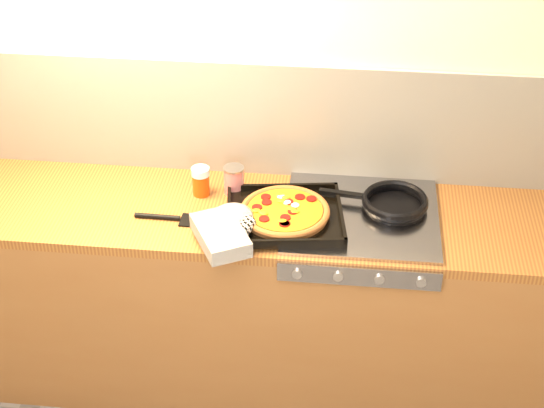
# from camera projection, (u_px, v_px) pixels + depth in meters

# --- Properties ---
(room_shell) EXTENTS (3.20, 3.20, 3.20)m
(room_shell) POSITION_uv_depth(u_px,v_px,m) (256.00, 120.00, 3.40)
(room_shell) COLOR white
(room_shell) RESTS_ON ground
(counter_run) EXTENTS (3.20, 0.62, 0.90)m
(counter_run) POSITION_uv_depth(u_px,v_px,m) (249.00, 297.00, 3.55)
(counter_run) COLOR brown
(counter_run) RESTS_ON ground
(stovetop) EXTENTS (0.60, 0.56, 0.02)m
(stovetop) POSITION_uv_depth(u_px,v_px,m) (361.00, 216.00, 3.26)
(stovetop) COLOR #929297
(stovetop) RESTS_ON counter_run
(pizza_on_tray) EXTENTS (0.60, 0.57, 0.08)m
(pizza_on_tray) POSITION_uv_depth(u_px,v_px,m) (267.00, 218.00, 3.18)
(pizza_on_tray) COLOR black
(pizza_on_tray) RESTS_ON stovetop
(frying_pan) EXTENTS (0.45, 0.29, 0.04)m
(frying_pan) POSITION_uv_depth(u_px,v_px,m) (393.00, 203.00, 3.28)
(frying_pan) COLOR black
(frying_pan) RESTS_ON stovetop
(tomato_can) EXTENTS (0.11, 0.11, 0.12)m
(tomato_can) POSITION_uv_depth(u_px,v_px,m) (234.00, 180.00, 3.37)
(tomato_can) COLOR maroon
(tomato_can) RESTS_ON counter_run
(juice_glass) EXTENTS (0.08, 0.08, 0.12)m
(juice_glass) POSITION_uv_depth(u_px,v_px,m) (201.00, 181.00, 3.36)
(juice_glass) COLOR #C83F0B
(juice_glass) RESTS_ON counter_run
(wooden_spoon) EXTENTS (0.30, 0.07, 0.02)m
(wooden_spoon) POSITION_uv_depth(u_px,v_px,m) (281.00, 186.00, 3.43)
(wooden_spoon) COLOR #AA8748
(wooden_spoon) RESTS_ON counter_run
(black_spatula) EXTENTS (0.28, 0.09, 0.02)m
(black_spatula) POSITION_uv_depth(u_px,v_px,m) (172.00, 218.00, 3.24)
(black_spatula) COLOR black
(black_spatula) RESTS_ON counter_run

